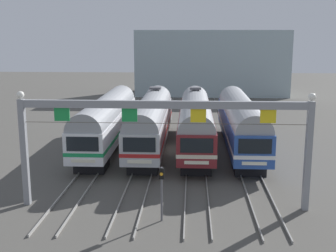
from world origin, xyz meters
TOP-DOWN VIEW (x-y plane):
  - ground_plane at (0.00, 0.00)m, footprint 160.00×160.00m
  - track_bed at (-0.00, 17.00)m, footprint 13.46×70.00m
  - commuter_train_white at (-5.98, -0.01)m, footprint 2.88×18.06m
  - commuter_train_stainless at (-1.99, -0.00)m, footprint 2.88×18.06m
  - commuter_train_maroon at (1.99, -0.00)m, footprint 2.88×18.06m
  - commuter_train_blue at (5.98, -0.01)m, footprint 2.88×18.06m
  - catenary_gantry at (-0.00, -13.50)m, footprint 17.19×0.44m
  - yard_signal_mast at (0.00, -15.54)m, footprint 0.28×0.35m
  - maintenance_building at (4.93, 37.96)m, footprint 25.22×10.00m

SIDE VIEW (x-z plane):
  - ground_plane at x=0.00m, z-range 0.00..0.00m
  - track_bed at x=0.00m, z-range 0.00..0.15m
  - yard_signal_mast at x=0.00m, z-range 0.61..3.73m
  - commuter_train_white at x=-5.98m, z-range 0.30..5.07m
  - commuter_train_blue at x=5.98m, z-range 0.30..5.07m
  - commuter_train_stainless at x=-1.99m, z-range 0.16..5.21m
  - commuter_train_maroon at x=1.99m, z-range 0.16..5.21m
  - catenary_gantry at x=0.00m, z-range 1.61..8.58m
  - maintenance_building at x=4.93m, z-range 0.00..10.79m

